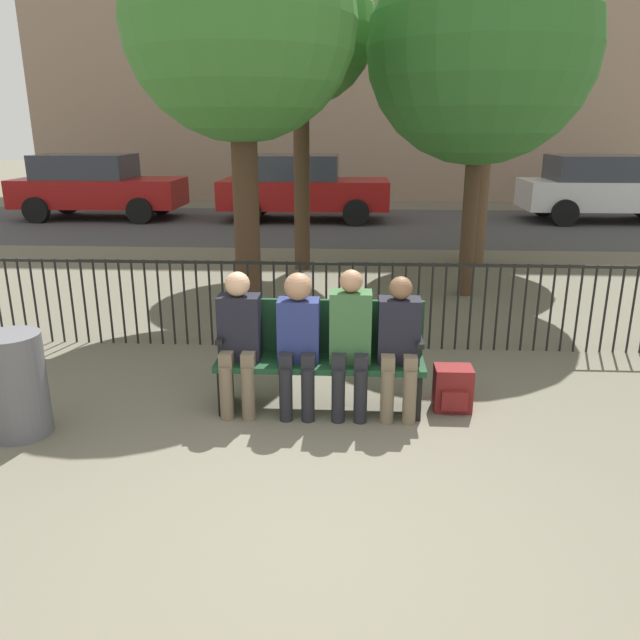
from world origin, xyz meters
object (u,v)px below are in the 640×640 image
(tree_3, at_px, (240,23))
(parked_car_2, at_px, (96,185))
(tree_1, at_px, (300,30))
(tree_2, at_px, (489,60))
(seated_person_1, at_px, (298,335))
(trash_bin, at_px, (16,385))
(seated_person_3, at_px, (399,340))
(tree_0, at_px, (482,48))
(parked_car_1, at_px, (301,187))
(park_bench, at_px, (321,352))
(seated_person_0, at_px, (239,335))
(backpack, at_px, (453,389))
(parked_car_0, at_px, (606,187))
(seated_person_2, at_px, (350,336))

(tree_3, bearing_deg, parked_car_2, 122.37)
(tree_1, bearing_deg, tree_2, 11.90)
(seated_person_1, distance_m, trash_bin, 2.22)
(seated_person_3, distance_m, tree_2, 6.90)
(tree_0, xyz_separation_m, parked_car_2, (-8.23, 7.19, -2.43))
(seated_person_3, distance_m, parked_car_2, 13.15)
(tree_1, bearing_deg, parked_car_2, 135.76)
(tree_2, xyz_separation_m, parked_car_1, (-3.47, 4.94, -2.48))
(tree_0, bearing_deg, parked_car_2, 138.89)
(park_bench, xyz_separation_m, parked_car_2, (-6.37, 10.99, 0.35))
(tree_3, height_order, parked_car_2, tree_3)
(seated_person_0, bearing_deg, backpack, 3.52)
(park_bench, xyz_separation_m, seated_person_0, (-0.67, -0.13, 0.18))
(seated_person_0, distance_m, backpack, 1.86)
(tree_0, xyz_separation_m, tree_2, (0.52, 2.19, 0.05))
(seated_person_3, height_order, parked_car_2, parked_car_2)
(tree_0, distance_m, tree_1, 2.94)
(seated_person_0, distance_m, seated_person_3, 1.31)
(backpack, height_order, parked_car_1, parked_car_1)
(seated_person_0, relative_size, trash_bin, 1.46)
(seated_person_0, bearing_deg, tree_0, 57.30)
(parked_car_0, bearing_deg, tree_3, -131.24)
(tree_3, xyz_separation_m, parked_car_2, (-5.33, 8.42, -2.56))
(tree_1, bearing_deg, seated_person_2, -81.23)
(seated_person_1, height_order, seated_person_2, seated_person_2)
(seated_person_3, xyz_separation_m, parked_car_2, (-7.02, 11.12, 0.19))
(park_bench, relative_size, backpack, 4.56)
(seated_person_3, bearing_deg, tree_1, 102.75)
(park_bench, distance_m, tree_3, 4.02)
(parked_car_0, bearing_deg, backpack, -115.63)
(tree_1, relative_size, parked_car_0, 1.16)
(seated_person_1, relative_size, trash_bin, 1.46)
(seated_person_0, relative_size, parked_car_1, 0.29)
(park_bench, height_order, tree_2, tree_2)
(park_bench, distance_m, tree_1, 6.28)
(tree_1, relative_size, tree_2, 1.04)
(park_bench, bearing_deg, parked_car_0, 59.83)
(seated_person_2, relative_size, tree_2, 0.26)
(seated_person_1, xyz_separation_m, parked_car_0, (6.67, 11.29, 0.16))
(backpack, height_order, tree_2, tree_2)
(backpack, height_order, trash_bin, trash_bin)
(parked_car_1, bearing_deg, trash_bin, -96.06)
(seated_person_3, height_order, tree_2, tree_2)
(parked_car_2, bearing_deg, trash_bin, -70.79)
(seated_person_1, bearing_deg, tree_3, 107.68)
(seated_person_0, distance_m, parked_car_0, 13.37)
(seated_person_0, distance_m, tree_1, 6.28)
(seated_person_0, height_order, tree_3, tree_3)
(tree_2, bearing_deg, parked_car_0, 51.52)
(backpack, xyz_separation_m, parked_car_2, (-7.50, 11.01, 0.66))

